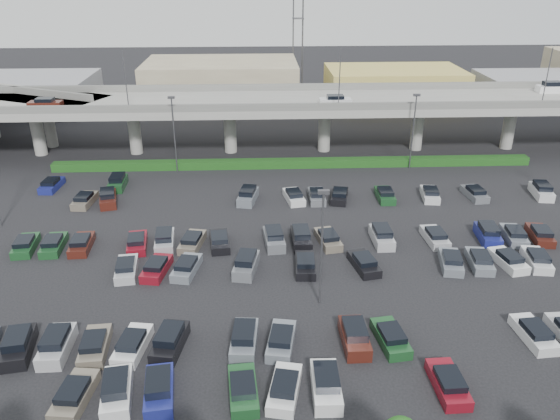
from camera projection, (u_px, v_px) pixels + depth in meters
ground at (311, 256)px, 53.28m from camera, size 280.00×280.00×0.00m
overpass at (290, 105)px, 79.37m from camera, size 150.00×13.00×15.80m
hedge at (294, 163)px, 75.72m from camera, size 66.00×1.60×1.10m
parked_cars at (301, 276)px, 48.78m from camera, size 62.78×41.60×1.67m
light_poles at (267, 190)px, 52.32m from camera, size 66.90×48.38×10.30m
distant_buildings at (344, 84)px, 108.26m from camera, size 138.00×24.00×9.00m
comm_tower at (298, 15)px, 114.00m from camera, size 2.40×2.40×30.00m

